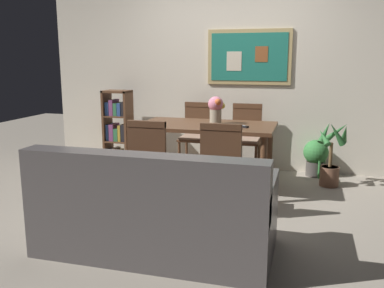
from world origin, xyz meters
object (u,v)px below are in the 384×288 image
at_px(tv_remote, 242,126).
at_px(dining_chair_far_right, 246,133).
at_px(dining_chair_far_left, 197,131).
at_px(flower_vase, 216,108).
at_px(bookshelf, 118,131).
at_px(potted_palm, 331,158).
at_px(dining_chair_near_left, 151,157).
at_px(leather_couch, 154,214).
at_px(dining_table, 207,133).
at_px(dining_chair_near_right, 223,161).
at_px(potted_ivy, 316,156).

bearing_deg(tv_remote, dining_chair_far_right, 95.49).
bearing_deg(dining_chair_far_left, flower_vase, -60.44).
relative_size(bookshelf, potted_palm, 1.34).
xyz_separation_m(dining_chair_near_left, tv_remote, (0.78, 0.70, 0.23)).
xyz_separation_m(potted_palm, tv_remote, (-0.97, -0.61, 0.43)).
bearing_deg(bookshelf, tv_remote, -24.16).
height_order(dining_chair_far_right, bookshelf, bookshelf).
relative_size(dining_chair_near_left, leather_couch, 0.51).
relative_size(dining_table, dining_chair_near_left, 1.68).
bearing_deg(flower_vase, dining_chair_far_right, 72.37).
relative_size(dining_table, dining_chair_near_right, 1.68).
relative_size(dining_table, tv_remote, 9.73).
bearing_deg(bookshelf, leather_couch, -59.18).
relative_size(bookshelf, tv_remote, 6.75).
xyz_separation_m(dining_chair_near_left, leather_couch, (0.36, -0.89, -0.22)).
bearing_deg(leather_couch, dining_chair_near_left, 112.38).
xyz_separation_m(dining_chair_far_right, bookshelf, (-1.78, -0.07, -0.05)).
height_order(bookshelf, flower_vase, flower_vase).
xyz_separation_m(dining_table, potted_palm, (1.39, 0.50, -0.32)).
bearing_deg(dining_chair_far_left, dining_table, -67.61).
xyz_separation_m(dining_table, bookshelf, (-1.45, 0.73, -0.17)).
xyz_separation_m(potted_ivy, tv_remote, (-0.80, -1.02, 0.51)).
distance_m(dining_chair_near_right, potted_ivy, 1.93).
height_order(leather_couch, bookshelf, bookshelf).
relative_size(dining_chair_far_left, dining_chair_near_left, 1.00).
bearing_deg(dining_chair_far_left, potted_palm, -9.70).
xyz_separation_m(dining_chair_near_right, tv_remote, (0.07, 0.68, 0.23)).
bearing_deg(dining_table, dining_chair_near_left, -114.17).
distance_m(dining_table, leather_couch, 1.73).
xyz_separation_m(flower_vase, tv_remote, (0.32, -0.16, -0.17)).
relative_size(dining_chair_near_left, bookshelf, 0.86).
xyz_separation_m(dining_table, leather_couch, (-0.00, -1.70, -0.34)).
xyz_separation_m(bookshelf, potted_ivy, (2.67, 0.19, -0.24)).
distance_m(leather_couch, potted_ivy, 2.88).
height_order(dining_table, bookshelf, bookshelf).
xyz_separation_m(bookshelf, tv_remote, (1.87, -0.84, 0.28)).
bearing_deg(dining_table, dining_chair_far_left, 112.39).
relative_size(dining_table, potted_ivy, 2.97).
bearing_deg(leather_couch, potted_palm, 57.69).
height_order(dining_table, dining_chair_near_left, dining_chair_near_left).
bearing_deg(tv_remote, dining_chair_near_right, -95.91).
distance_m(dining_chair_near_right, bookshelf, 2.35).
bearing_deg(dining_table, tv_remote, -14.78).
height_order(dining_chair_far_right, potted_palm, dining_chair_far_right).
xyz_separation_m(dining_table, dining_chair_far_right, (0.33, 0.80, -0.12)).
distance_m(bookshelf, flower_vase, 1.74).
bearing_deg(dining_table, bookshelf, 153.34).
height_order(dining_table, potted_ivy, dining_table).
xyz_separation_m(dining_chair_far_left, flower_vase, (0.42, -0.74, 0.40)).
bearing_deg(bookshelf, dining_chair_near_right, -40.16).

